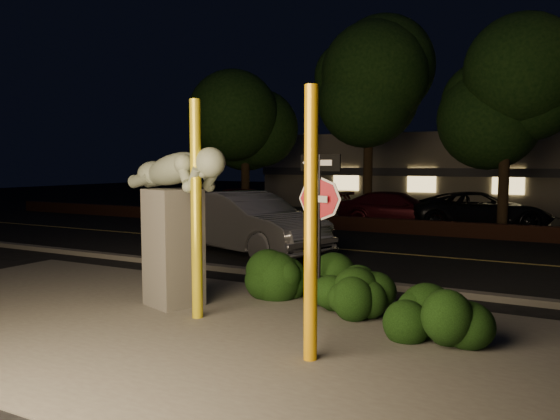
% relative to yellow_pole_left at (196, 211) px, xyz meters
% --- Properties ---
extents(ground, '(90.00, 90.00, 0.00)m').
position_rel_yellow_pole_left_xyz_m(ground, '(0.62, 10.48, -1.71)').
color(ground, black).
rests_on(ground, ground).
extents(patio, '(14.00, 6.00, 0.02)m').
position_rel_yellow_pole_left_xyz_m(patio, '(0.62, -0.52, -1.70)').
color(patio, '#4C4944').
rests_on(patio, ground).
extents(road, '(80.00, 8.00, 0.01)m').
position_rel_yellow_pole_left_xyz_m(road, '(0.62, 7.48, -1.71)').
color(road, black).
rests_on(road, ground).
extents(lane_marking, '(80.00, 0.12, 0.00)m').
position_rel_yellow_pole_left_xyz_m(lane_marking, '(0.62, 7.48, -1.69)').
color(lane_marking, tan).
rests_on(lane_marking, road).
extents(curb, '(80.00, 0.25, 0.12)m').
position_rel_yellow_pole_left_xyz_m(curb, '(0.62, 3.38, -1.65)').
color(curb, '#4C4944').
rests_on(curb, ground).
extents(brick_wall, '(40.00, 0.35, 0.50)m').
position_rel_yellow_pole_left_xyz_m(brick_wall, '(0.62, 11.78, -1.46)').
color(brick_wall, '#3F1F14').
rests_on(brick_wall, ground).
extents(parking_lot, '(40.00, 12.00, 0.01)m').
position_rel_yellow_pole_left_xyz_m(parking_lot, '(0.62, 17.48, -1.71)').
color(parking_lot, black).
rests_on(parking_lot, ground).
extents(building, '(22.00, 10.20, 4.00)m').
position_rel_yellow_pole_left_xyz_m(building, '(0.62, 25.47, 0.29)').
color(building, gray).
rests_on(building, ground).
extents(tree_far_a, '(4.60, 4.60, 7.43)m').
position_rel_yellow_pole_left_xyz_m(tree_far_a, '(-7.38, 13.48, 3.63)').
color(tree_far_a, black).
rests_on(tree_far_a, ground).
extents(tree_far_b, '(5.20, 5.20, 8.41)m').
position_rel_yellow_pole_left_xyz_m(tree_far_b, '(-1.88, 13.68, 4.34)').
color(tree_far_b, black).
rests_on(tree_far_b, ground).
extents(tree_far_c, '(4.80, 4.80, 7.84)m').
position_rel_yellow_pole_left_xyz_m(tree_far_c, '(3.12, 13.28, 3.95)').
color(tree_far_c, black).
rests_on(tree_far_c, ground).
extents(yellow_pole_left, '(0.17, 0.17, 3.42)m').
position_rel_yellow_pole_left_xyz_m(yellow_pole_left, '(0.00, 0.00, 0.00)').
color(yellow_pole_left, yellow).
rests_on(yellow_pole_left, ground).
extents(yellow_pole_right, '(0.17, 0.17, 3.38)m').
position_rel_yellow_pole_left_xyz_m(yellow_pole_right, '(2.34, -0.84, -0.02)').
color(yellow_pole_right, '#FFB10D').
rests_on(yellow_pole_right, ground).
extents(signpost, '(0.84, 0.30, 2.59)m').
position_rel_yellow_pole_left_xyz_m(signpost, '(1.42, 1.51, 0.13)').
color(signpost, black).
rests_on(signpost, ground).
extents(sculpture, '(2.49, 1.41, 2.69)m').
position_rel_yellow_pole_left_xyz_m(sculpture, '(-0.78, 0.44, -0.05)').
color(sculpture, '#4C4944').
rests_on(sculpture, ground).
extents(hedge_center, '(2.38, 1.61, 1.13)m').
position_rel_yellow_pole_left_xyz_m(hedge_center, '(0.83, 1.76, -1.15)').
color(hedge_center, black).
rests_on(hedge_center, ground).
extents(hedge_right, '(1.67, 1.25, 0.97)m').
position_rel_yellow_pole_left_xyz_m(hedge_right, '(2.05, 1.30, -1.23)').
color(hedge_right, black).
rests_on(hedge_right, ground).
extents(hedge_far_right, '(1.49, 1.15, 0.92)m').
position_rel_yellow_pole_left_xyz_m(hedge_far_right, '(3.55, 0.61, -1.25)').
color(hedge_far_right, black).
rests_on(hedge_far_right, ground).
extents(silver_sedan, '(5.38, 3.27, 1.67)m').
position_rel_yellow_pole_left_xyz_m(silver_sedan, '(-2.61, 5.73, -0.88)').
color(silver_sedan, '#B9B8BD').
rests_on(silver_sedan, ground).
extents(parked_car_red, '(4.55, 3.14, 1.44)m').
position_rel_yellow_pole_left_xyz_m(parked_car_red, '(-7.38, 13.51, -0.99)').
color(parked_car_red, maroon).
rests_on(parked_car_red, ground).
extents(parked_car_darkred, '(4.69, 2.07, 1.34)m').
position_rel_yellow_pole_left_xyz_m(parked_car_darkred, '(-0.68, 13.74, -1.04)').
color(parked_car_darkred, '#450D15').
rests_on(parked_car_darkred, ground).
extents(parked_car_dark, '(5.50, 3.93, 1.39)m').
position_rel_yellow_pole_left_xyz_m(parked_car_dark, '(2.24, 14.33, -1.02)').
color(parked_car_dark, black).
rests_on(parked_car_dark, ground).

